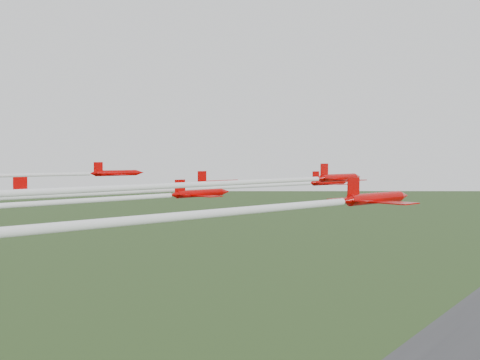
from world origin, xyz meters
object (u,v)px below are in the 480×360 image
Objects in this scene: jet_lead at (260,186)px; jet_row3_left at (55,174)px; jet_row2_right at (242,182)px; jet_row3_right at (278,207)px; jet_row2_left at (160,186)px; jet_row3_mid at (119,198)px.

jet_row3_left is at bearing -132.51° from jet_lead.
jet_row2_right is 15.25m from jet_row3_right.
jet_lead is at bearing 41.76° from jet_row2_left.
jet_lead is 33.15m from jet_row3_left.
jet_lead is at bearing 137.35° from jet_row3_right.
jet_lead is 26.10m from jet_row2_right.
jet_row2_left is at bearing 160.09° from jet_row2_right.
jet_row3_left reaches higher than jet_row2_left.
jet_row3_right is at bearing -42.00° from jet_lead.
jet_row3_left is 0.93× the size of jet_row3_mid.
jet_row2_left is at bearing 131.84° from jet_row3_mid.
jet_row3_mid is (14.10, -20.13, -0.11)m from jet_row2_left.
jet_row3_mid is 0.86× the size of jet_row3_right.
jet_row3_left is 52.77m from jet_row3_right.
jet_lead is 1.12× the size of jet_row2_left.
jet_row2_right is 1.45× the size of jet_row3_left.
jet_row2_left reaches higher than jet_lead.
jet_row3_mid is 24.11m from jet_row3_right.
jet_row2_left is 0.96× the size of jet_row3_right.
jet_row2_right is 39.93m from jet_row3_left.
jet_lead is 0.94× the size of jet_row2_right.
jet_row2_left is 44.38m from jet_row3_right.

